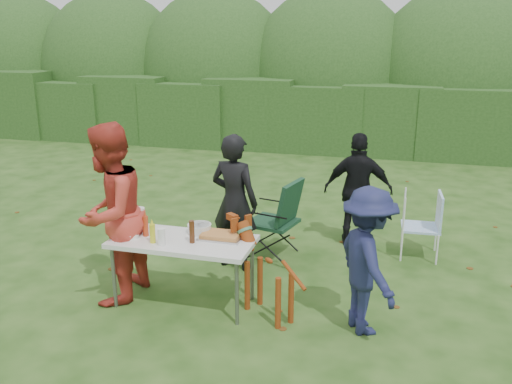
% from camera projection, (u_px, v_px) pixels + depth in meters
% --- Properties ---
extents(ground, '(80.00, 80.00, 0.00)m').
position_uv_depth(ground, '(203.00, 296.00, 6.05)').
color(ground, '#1E4211').
extents(hedge_row, '(22.00, 1.40, 1.70)m').
position_uv_depth(hedge_row, '(319.00, 116.00, 13.20)').
color(hedge_row, '#23471C').
rests_on(hedge_row, ground).
extents(shrub_backdrop, '(20.00, 2.60, 3.20)m').
position_uv_depth(shrub_backdrop, '(329.00, 80.00, 14.47)').
color(shrub_backdrop, '#3D6628').
rests_on(shrub_backdrop, ground).
extents(folding_table, '(1.50, 0.70, 0.74)m').
position_uv_depth(folding_table, '(183.00, 244.00, 5.70)').
color(folding_table, silver).
rests_on(folding_table, ground).
extents(person_cook, '(0.69, 0.53, 1.69)m').
position_uv_depth(person_cook, '(235.00, 202.00, 6.58)').
color(person_cook, black).
rests_on(person_cook, ground).
extents(person_red_jacket, '(0.75, 0.96, 1.95)m').
position_uv_depth(person_red_jacket, '(110.00, 214.00, 5.75)').
color(person_red_jacket, '#BE372A').
rests_on(person_red_jacket, ground).
extents(person_black_puffy, '(0.94, 0.45, 1.56)m').
position_uv_depth(person_black_puffy, '(358.00, 190.00, 7.31)').
color(person_black_puffy, black).
rests_on(person_black_puffy, ground).
extents(child, '(0.94, 1.09, 1.46)m').
position_uv_depth(child, '(367.00, 261.00, 5.17)').
color(child, '#1C2048').
rests_on(child, ground).
extents(dog, '(1.03, 0.90, 0.94)m').
position_uv_depth(dog, '(269.00, 274.00, 5.50)').
color(dog, maroon).
rests_on(dog, ground).
extents(camping_chair, '(0.80, 0.80, 1.06)m').
position_uv_depth(camping_chair, '(272.00, 218.00, 6.99)').
color(camping_chair, '#173C25').
rests_on(camping_chair, ground).
extents(lawn_chair, '(0.54, 0.54, 0.87)m').
position_uv_depth(lawn_chair, '(421.00, 224.00, 7.01)').
color(lawn_chair, '#5B9AE3').
rests_on(lawn_chair, ground).
extents(food_tray, '(0.45, 0.30, 0.02)m').
position_uv_depth(food_tray, '(221.00, 237.00, 5.72)').
color(food_tray, '#B7B7BA').
rests_on(food_tray, folding_table).
extents(focaccia_bread, '(0.40, 0.26, 0.04)m').
position_uv_depth(focaccia_bread, '(221.00, 235.00, 5.71)').
color(focaccia_bread, '#C17D3E').
rests_on(focaccia_bread, food_tray).
extents(mustard_bottle, '(0.06, 0.06, 0.20)m').
position_uv_depth(mustard_bottle, '(152.00, 234.00, 5.57)').
color(mustard_bottle, gold).
rests_on(mustard_bottle, folding_table).
extents(ketchup_bottle, '(0.06, 0.06, 0.22)m').
position_uv_depth(ketchup_bottle, '(146.00, 226.00, 5.75)').
color(ketchup_bottle, '#AE3818').
rests_on(ketchup_bottle, folding_table).
extents(beer_bottle, '(0.06, 0.06, 0.24)m').
position_uv_depth(beer_bottle, '(192.00, 232.00, 5.56)').
color(beer_bottle, '#47230F').
rests_on(beer_bottle, folding_table).
extents(paper_towel_roll, '(0.12, 0.12, 0.26)m').
position_uv_depth(paper_towel_roll, '(140.00, 219.00, 5.90)').
color(paper_towel_roll, white).
rests_on(paper_towel_roll, folding_table).
extents(cup_stack, '(0.08, 0.08, 0.18)m').
position_uv_depth(cup_stack, '(162.00, 237.00, 5.51)').
color(cup_stack, white).
rests_on(cup_stack, folding_table).
extents(pasta_bowl, '(0.26, 0.26, 0.10)m').
position_uv_depth(pasta_bowl, '(199.00, 229.00, 5.85)').
color(pasta_bowl, silver).
rests_on(pasta_bowl, folding_table).
extents(plate_stack, '(0.24, 0.24, 0.05)m').
position_uv_depth(plate_stack, '(127.00, 235.00, 5.74)').
color(plate_stack, white).
rests_on(plate_stack, folding_table).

